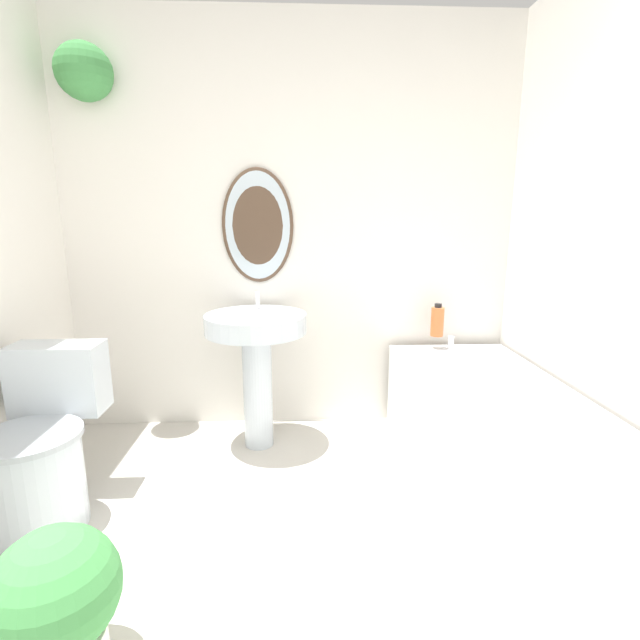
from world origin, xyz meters
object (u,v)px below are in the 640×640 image
at_px(toilet, 41,451).
at_px(pedestal_sink, 256,347).
at_px(potted_plant, 57,601).
at_px(bathtub, 496,441).

xyz_separation_m(toilet, pedestal_sink, (0.86, 0.62, 0.27)).
height_order(pedestal_sink, potted_plant, pedestal_sink).
bearing_deg(potted_plant, toilet, 119.92).
bearing_deg(toilet, pedestal_sink, 35.91).
xyz_separation_m(toilet, bathtub, (2.00, 0.09, -0.04)).
distance_m(toilet, potted_plant, 0.86).
bearing_deg(bathtub, toilet, -177.53).
height_order(toilet, pedestal_sink, pedestal_sink).
distance_m(bathtub, potted_plant, 1.78).
distance_m(toilet, bathtub, 2.00).
bearing_deg(potted_plant, pedestal_sink, 72.57).
bearing_deg(pedestal_sink, potted_plant, -107.43).
relative_size(toilet, pedestal_sink, 0.83).
height_order(pedestal_sink, bathtub, pedestal_sink).
bearing_deg(pedestal_sink, bathtub, -25.20).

